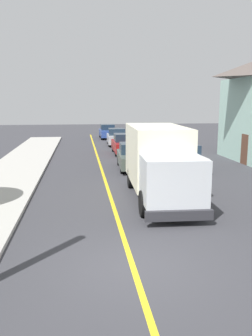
% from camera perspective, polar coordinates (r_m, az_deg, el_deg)
% --- Properties ---
extents(ground_plane, '(120.00, 120.00, 0.00)m').
position_cam_1_polar(ground_plane, '(9.54, 1.15, -15.94)').
color(ground_plane, '#38383D').
extents(centre_line_yellow, '(0.16, 56.00, 0.01)m').
position_cam_1_polar(centre_line_yellow, '(18.95, -3.38, -2.29)').
color(centre_line_yellow, gold).
rests_on(centre_line_yellow, ground).
extents(box_truck, '(2.66, 7.26, 3.20)m').
position_cam_1_polar(box_truck, '(15.60, 5.46, 1.44)').
color(box_truck, '#F2EDCC').
rests_on(box_truck, ground).
extents(parked_car_near, '(1.99, 4.47, 1.67)m').
position_cam_1_polar(parked_car_near, '(22.49, 1.09, 1.85)').
color(parked_car_near, '#4C564C').
rests_on(parked_car_near, ground).
extents(parked_car_mid, '(1.81, 4.41, 1.67)m').
position_cam_1_polar(parked_car_mid, '(29.19, -0.32, 3.92)').
color(parked_car_mid, maroon).
rests_on(parked_car_mid, ground).
extents(parked_car_far, '(1.93, 4.45, 1.67)m').
position_cam_1_polar(parked_car_far, '(35.10, -1.56, 5.08)').
color(parked_car_far, '#B7B7BC').
rests_on(parked_car_far, ground).
extents(parked_car_furthest, '(1.84, 4.42, 1.67)m').
position_cam_1_polar(parked_car_furthest, '(41.62, -3.06, 5.97)').
color(parked_car_furthest, '#2D4793').
rests_on(parked_car_furthest, ground).
extents(parked_van_across, '(1.89, 4.43, 1.67)m').
position_cam_1_polar(parked_van_across, '(22.43, 9.45, 1.68)').
color(parked_van_across, silver).
rests_on(parked_van_across, ground).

